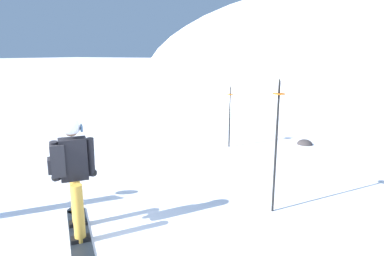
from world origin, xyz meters
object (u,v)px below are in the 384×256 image
(snowboarder_main, at_px, (72,174))
(piste_marker_far, at_px, (230,112))
(rock_small, at_px, (69,148))
(piste_marker_near, at_px, (276,138))
(rock_mid, at_px, (305,145))

(snowboarder_main, height_order, piste_marker_far, piste_marker_far)
(snowboarder_main, bearing_deg, rock_small, 137.41)
(piste_marker_near, height_order, rock_small, piste_marker_near)
(rock_mid, height_order, rock_small, rock_small)
(snowboarder_main, xyz_separation_m, rock_small, (-3.58, 3.29, -0.92))
(piste_marker_far, relative_size, rock_mid, 4.01)
(piste_marker_near, xyz_separation_m, rock_mid, (-0.15, 4.54, -1.25))
(snowboarder_main, height_order, rock_small, snowboarder_main)
(snowboarder_main, height_order, rock_mid, snowboarder_main)
(piste_marker_near, height_order, piste_marker_far, piste_marker_near)
(piste_marker_far, xyz_separation_m, rock_small, (-3.91, -2.07, -0.99))
(piste_marker_far, relative_size, rock_small, 2.22)
(piste_marker_near, xyz_separation_m, piste_marker_far, (-2.01, 3.38, -0.26))
(piste_marker_near, bearing_deg, snowboarder_main, -139.65)
(snowboarder_main, xyz_separation_m, piste_marker_far, (0.33, 5.37, 0.07))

